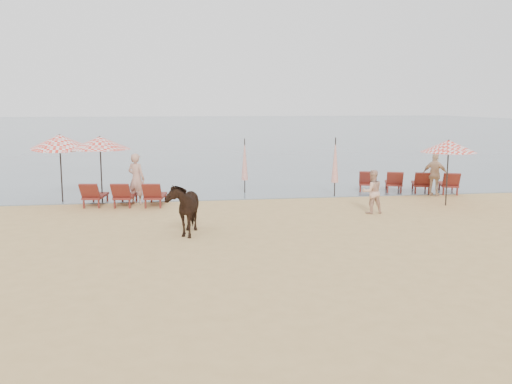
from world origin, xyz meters
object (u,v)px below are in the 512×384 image
at_px(umbrella_open_left_a, 100,143).
at_px(umbrella_open_left_b, 60,141).
at_px(cow, 183,207).
at_px(beachgoer_right_b, 435,175).
at_px(umbrella_open_right, 449,146).
at_px(beachgoer_left, 136,179).
at_px(umbrella_closed_left, 245,160).
at_px(umbrella_closed_right, 335,160).
at_px(lounger_cluster_left, 124,195).
at_px(lounger_cluster_right, 408,182).
at_px(beachgoer_right_a, 372,192).

xyz_separation_m(umbrella_open_left_a, umbrella_open_left_b, (-1.54, 0.42, 0.05)).
distance_m(cow, beachgoer_right_b, 11.74).
height_order(umbrella_open_right, beachgoer_left, umbrella_open_right).
bearing_deg(umbrella_open_left_a, umbrella_closed_left, 6.16).
bearing_deg(umbrella_closed_right, umbrella_open_right, -36.16).
relative_size(cow, beachgoer_left, 0.96).
distance_m(lounger_cluster_left, cow, 5.25).
relative_size(umbrella_open_left_b, umbrella_open_right, 1.11).
height_order(umbrella_open_left_b, beachgoer_right_b, umbrella_open_left_b).
bearing_deg(umbrella_open_left_a, cow, -71.76).
height_order(umbrella_open_left_b, umbrella_open_right, umbrella_open_left_b).
xyz_separation_m(lounger_cluster_right, beachgoer_right_b, (0.74, -0.99, 0.44)).
relative_size(beachgoer_left, beachgoer_right_b, 1.09).
bearing_deg(umbrella_open_right, umbrella_closed_left, 134.54).
relative_size(umbrella_open_left_b, cow, 1.47).
relative_size(umbrella_closed_left, cow, 1.25).
distance_m(umbrella_open_left_b, umbrella_closed_left, 7.43).
relative_size(lounger_cluster_left, beachgoer_right_b, 1.76).
relative_size(umbrella_open_right, beachgoer_left, 1.28).
relative_size(lounger_cluster_left, umbrella_closed_right, 1.29).
bearing_deg(umbrella_closed_right, beachgoer_right_b, -6.09).
distance_m(lounger_cluster_left, beachgoer_right_b, 12.53).
height_order(umbrella_open_left_a, umbrella_closed_left, umbrella_open_left_a).
xyz_separation_m(lounger_cluster_left, lounger_cluster_right, (11.77, 1.49, 0.01)).
bearing_deg(umbrella_closed_left, beachgoer_right_a, -53.57).
bearing_deg(beachgoer_right_b, lounger_cluster_left, 43.71).
distance_m(umbrella_open_right, beachgoer_right_b, 2.60).
height_order(umbrella_open_right, umbrella_closed_left, umbrella_open_right).
xyz_separation_m(cow, beachgoer_right_a, (6.57, 2.13, -0.02)).
distance_m(umbrella_open_right, umbrella_closed_left, 8.20).
relative_size(umbrella_closed_right, beachgoer_right_b, 1.37).
xyz_separation_m(umbrella_open_right, umbrella_closed_left, (-7.07, 4.07, -0.79)).
distance_m(umbrella_open_left_b, beachgoer_left, 3.28).
height_order(umbrella_open_left_a, beachgoer_right_a, umbrella_open_left_a).
relative_size(umbrella_closed_right, cow, 1.31).
bearing_deg(lounger_cluster_right, beachgoer_left, -155.86).
xyz_separation_m(umbrella_closed_left, cow, (-2.80, -7.24, -0.65)).
height_order(lounger_cluster_right, umbrella_open_right, umbrella_open_right).
xyz_separation_m(lounger_cluster_left, beachgoer_right_b, (12.51, 0.49, 0.44)).
distance_m(lounger_cluster_left, umbrella_open_left_a, 2.23).
height_order(lounger_cluster_left, lounger_cluster_right, lounger_cluster_right).
distance_m(beachgoer_right_a, beachgoer_right_b, 5.04).
distance_m(umbrella_open_left_a, beachgoer_left, 1.92).
height_order(umbrella_closed_right, beachgoer_right_b, umbrella_closed_right).
xyz_separation_m(umbrella_open_left_a, umbrella_closed_left, (5.74, 1.57, -0.88)).
bearing_deg(beachgoer_right_b, umbrella_closed_left, 27.42).
bearing_deg(umbrella_closed_right, lounger_cluster_right, 9.21).
xyz_separation_m(lounger_cluster_right, umbrella_closed_right, (-3.40, -0.55, 1.04)).
bearing_deg(beachgoer_right_a, umbrella_open_left_a, -22.57).
distance_m(beachgoer_left, beachgoer_right_a, 8.79).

